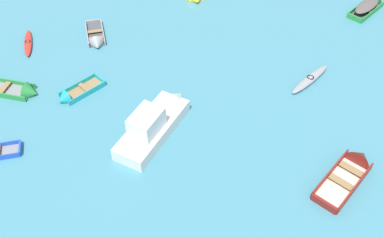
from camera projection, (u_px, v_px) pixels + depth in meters
kayak_red_cluster_outer at (28, 43)px, 28.76m from camera, size 1.02×3.06×0.29m
rowboat_green_near_right at (370, 5)px, 31.80m from camera, size 3.51×3.37×1.09m
kayak_grey_back_row_right at (310, 79)px, 26.13m from camera, size 3.03×2.81×0.34m
rowboat_turquoise_back_row_center at (71, 96)px, 25.12m from camera, size 2.87×2.68×0.99m
rowboat_maroon_distant_center at (353, 167)px, 21.40m from camera, size 3.79×3.80×1.27m
motor_launch_white_near_left at (156, 121)px, 23.03m from camera, size 4.30×5.62×2.21m
rowboat_green_far_left at (22, 92)px, 25.35m from camera, size 3.69×2.15×1.14m
rowboat_grey_far_right at (96, 41)px, 28.93m from camera, size 1.64×3.35×1.01m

